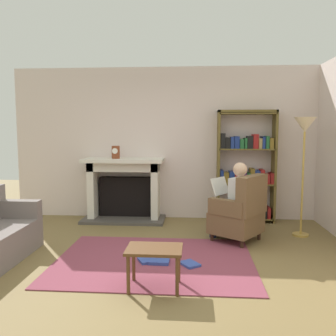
{
  "coord_description": "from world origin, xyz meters",
  "views": [
    {
      "loc": [
        0.49,
        -3.9,
        1.6
      ],
      "look_at": [
        0.1,
        1.2,
        1.05
      ],
      "focal_mm": 38.24,
      "sensor_mm": 36.0,
      "label": 1
    }
  ],
  "objects_px": {
    "fireplace": "(125,187)",
    "seated_reader": "(233,198)",
    "floor_lamp": "(305,136)",
    "bookshelf": "(246,169)",
    "armchair_reading": "(240,212)",
    "mantel_clock": "(116,152)",
    "side_table": "(154,254)"
  },
  "relations": [
    {
      "from": "mantel_clock",
      "to": "floor_lamp",
      "type": "bearing_deg",
      "value": -12.83
    },
    {
      "from": "side_table",
      "to": "mantel_clock",
      "type": "bearing_deg",
      "value": 110.19
    },
    {
      "from": "armchair_reading",
      "to": "fireplace",
      "type": "bearing_deg",
      "value": -85.03
    },
    {
      "from": "bookshelf",
      "to": "floor_lamp",
      "type": "distance_m",
      "value": 1.25
    },
    {
      "from": "mantel_clock",
      "to": "armchair_reading",
      "type": "distance_m",
      "value": 2.41
    },
    {
      "from": "fireplace",
      "to": "bookshelf",
      "type": "xyz_separation_m",
      "value": [
        2.12,
        0.04,
        0.33
      ]
    },
    {
      "from": "fireplace",
      "to": "floor_lamp",
      "type": "relative_size",
      "value": 0.8
    },
    {
      "from": "bookshelf",
      "to": "armchair_reading",
      "type": "relative_size",
      "value": 1.99
    },
    {
      "from": "armchair_reading",
      "to": "seated_reader",
      "type": "height_order",
      "value": "seated_reader"
    },
    {
      "from": "fireplace",
      "to": "mantel_clock",
      "type": "bearing_deg",
      "value": -141.96
    },
    {
      "from": "seated_reader",
      "to": "floor_lamp",
      "type": "bearing_deg",
      "value": 141.32
    },
    {
      "from": "mantel_clock",
      "to": "fireplace",
      "type": "bearing_deg",
      "value": 38.04
    },
    {
      "from": "seated_reader",
      "to": "armchair_reading",
      "type": "bearing_deg",
      "value": 90.0
    },
    {
      "from": "seated_reader",
      "to": "side_table",
      "type": "xyz_separation_m",
      "value": [
        -0.96,
        -1.68,
        -0.26
      ]
    },
    {
      "from": "armchair_reading",
      "to": "bookshelf",
      "type": "bearing_deg",
      "value": -154.99
    },
    {
      "from": "fireplace",
      "to": "side_table",
      "type": "relative_size",
      "value": 2.56
    },
    {
      "from": "side_table",
      "to": "floor_lamp",
      "type": "xyz_separation_m",
      "value": [
        2.01,
        1.97,
        1.16
      ]
    },
    {
      "from": "mantel_clock",
      "to": "side_table",
      "type": "relative_size",
      "value": 0.39
    },
    {
      "from": "fireplace",
      "to": "seated_reader",
      "type": "xyz_separation_m",
      "value": [
        1.8,
        -1.07,
        0.04
      ]
    },
    {
      "from": "bookshelf",
      "to": "seated_reader",
      "type": "bearing_deg",
      "value": -106.23
    },
    {
      "from": "floor_lamp",
      "to": "bookshelf",
      "type": "bearing_deg",
      "value": 131.83
    },
    {
      "from": "fireplace",
      "to": "armchair_reading",
      "type": "relative_size",
      "value": 1.48
    },
    {
      "from": "seated_reader",
      "to": "floor_lamp",
      "type": "height_order",
      "value": "floor_lamp"
    },
    {
      "from": "mantel_clock",
      "to": "seated_reader",
      "type": "relative_size",
      "value": 0.19
    },
    {
      "from": "armchair_reading",
      "to": "seated_reader",
      "type": "relative_size",
      "value": 0.85
    },
    {
      "from": "side_table",
      "to": "fireplace",
      "type": "bearing_deg",
      "value": 107.1
    },
    {
      "from": "side_table",
      "to": "floor_lamp",
      "type": "bearing_deg",
      "value": 44.46
    },
    {
      "from": "seated_reader",
      "to": "fireplace",
      "type": "bearing_deg",
      "value": -84.75
    },
    {
      "from": "seated_reader",
      "to": "side_table",
      "type": "bearing_deg",
      "value": 6.28
    },
    {
      "from": "fireplace",
      "to": "seated_reader",
      "type": "relative_size",
      "value": 1.26
    },
    {
      "from": "mantel_clock",
      "to": "bookshelf",
      "type": "distance_m",
      "value": 2.27
    },
    {
      "from": "seated_reader",
      "to": "floor_lamp",
      "type": "xyz_separation_m",
      "value": [
        1.05,
        0.29,
        0.89
      ]
    }
  ]
}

